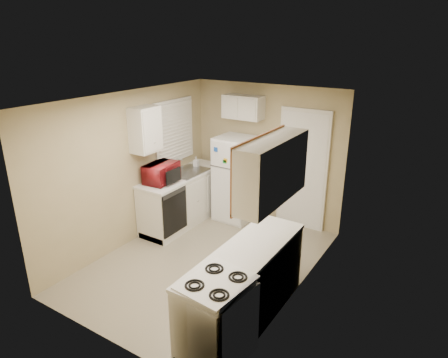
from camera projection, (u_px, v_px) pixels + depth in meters
The scene contains 19 objects.
floor at pixel (206, 261), 5.92m from camera, with size 3.80×3.80×0.00m, color tan.
ceiling at pixel (203, 98), 5.09m from camera, with size 3.80×3.80×0.00m, color white.
wall_left at pixel (131, 169), 6.21m from camera, with size 3.80×3.80×0.00m, color tan.
wall_right at pixel (300, 208), 4.80m from camera, with size 3.80×3.80×0.00m, color tan.
wall_back at pixel (266, 153), 7.01m from camera, with size 2.80×2.80×0.00m, color tan.
wall_front at pixel (96, 243), 4.00m from camera, with size 2.80×2.80×0.00m, color tan.
left_counter at pixel (183, 198), 7.03m from camera, with size 0.60×1.80×0.90m, color silver.
dishwasher at pixel (175, 212), 6.39m from camera, with size 0.03×0.58×0.72m, color black.
sink at pixel (188, 174), 7.01m from camera, with size 0.54×0.74×0.16m, color gray.
microwave at pixel (161, 173), 6.47m from camera, with size 0.32×0.57×0.38m, color maroon.
soap_bottle at pixel (196, 161), 7.24m from camera, with size 0.08×0.09×0.19m, color silver.
window_blinds at pixel (174, 131), 6.88m from camera, with size 0.10×0.98×1.08m, color silver.
upper_cabinet_left at pixel (145, 130), 6.10m from camera, with size 0.30×0.45×0.70m, color silver.
refrigerator at pixel (235, 179), 7.06m from camera, with size 0.63×0.61×1.52m, color white.
cabinet_over_fridge at pixel (243, 107), 6.82m from camera, with size 0.70×0.30×0.40m, color silver.
interior_door at pixel (302, 170), 6.69m from camera, with size 0.86×0.06×2.08m, color white.
right_counter at pixel (244, 287), 4.57m from camera, with size 0.60×2.00×0.90m, color silver.
stove at pixel (217, 323), 4.04m from camera, with size 0.56×0.69×0.84m, color white.
upper_cabinet_right at pixel (273, 170), 4.27m from camera, with size 0.30×1.20×0.70m, color silver.
Camera 1 is at (2.97, -4.20, 3.17)m, focal length 32.00 mm.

